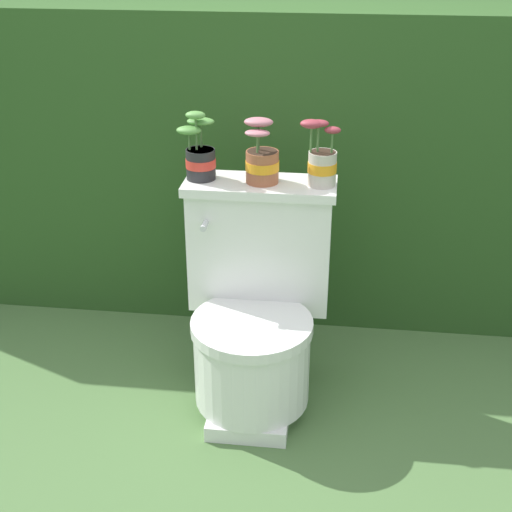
% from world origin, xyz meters
% --- Properties ---
extents(ground_plane, '(12.00, 12.00, 0.00)m').
position_xyz_m(ground_plane, '(0.00, 0.00, 0.00)').
color(ground_plane, '#4C703D').
extents(hedge_backdrop, '(3.59, 0.63, 1.22)m').
position_xyz_m(hedge_backdrop, '(0.00, 0.94, 0.61)').
color(hedge_backdrop, '#284C1E').
rests_on(hedge_backdrop, ground).
extents(toilet, '(0.50, 0.52, 0.75)m').
position_xyz_m(toilet, '(0.01, 0.14, 0.33)').
color(toilet, white).
rests_on(toilet, ground).
extents(potted_plant_left, '(0.12, 0.11, 0.22)m').
position_xyz_m(potted_plant_left, '(-0.19, 0.28, 0.83)').
color(potted_plant_left, '#262628').
rests_on(potted_plant_left, toilet).
extents(potted_plant_midleft, '(0.11, 0.11, 0.21)m').
position_xyz_m(potted_plant_midleft, '(0.01, 0.27, 0.82)').
color(potted_plant_midleft, '#9E5638').
rests_on(potted_plant_midleft, toilet).
extents(potted_plant_middle, '(0.13, 0.09, 0.22)m').
position_xyz_m(potted_plant_middle, '(0.20, 0.26, 0.83)').
color(potted_plant_middle, beige).
rests_on(potted_plant_middle, toilet).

